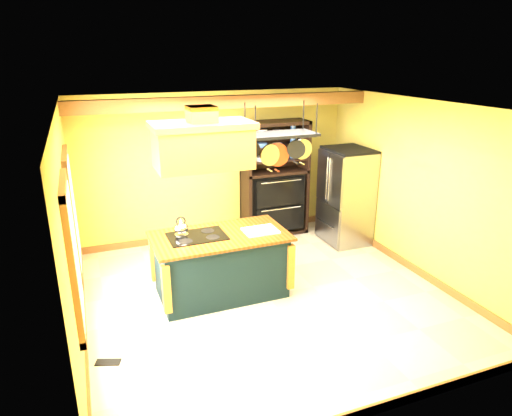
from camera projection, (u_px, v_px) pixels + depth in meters
floor at (267, 296)px, 6.60m from camera, size 5.00×5.00×0.00m
ceiling at (269, 106)px, 5.73m from camera, size 5.00×5.00×0.00m
wall_back at (216, 167)px, 8.37m from camera, size 5.00×0.02×2.70m
wall_front at (379, 294)px, 3.96m from camera, size 5.00×0.02×2.70m
wall_left at (70, 232)px, 5.31m from camera, size 0.02×5.00×2.70m
wall_right at (418, 189)px, 7.02m from camera, size 0.02×5.00×2.70m
ceiling_beam at (228, 102)px, 7.26m from camera, size 5.00×0.15×0.20m
window_near at (73, 255)px, 4.60m from camera, size 0.06×1.06×1.56m
window_far at (73, 212)px, 5.84m from camera, size 0.06×1.06×1.56m
kitchen_island at (221, 264)px, 6.52m from camera, size 1.90×1.07×1.11m
range_hood at (203, 143)px, 5.89m from camera, size 1.30×0.74×0.80m
pot_rack at (280, 142)px, 6.29m from camera, size 1.07×0.49×0.90m
refrigerator at (345, 198)px, 8.29m from camera, size 0.74×0.87×1.70m
hutch at (274, 190)px, 8.69m from camera, size 1.22×0.56×2.17m
floor_register at (108, 362)px, 5.17m from camera, size 0.30×0.21×0.01m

